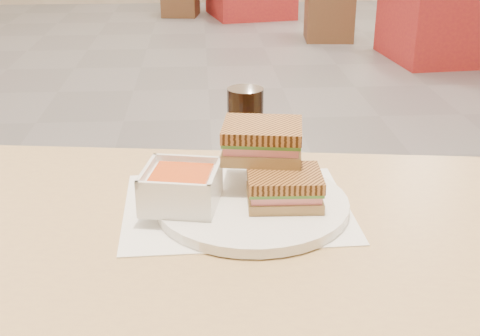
{
  "coord_description": "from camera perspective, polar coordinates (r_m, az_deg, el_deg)",
  "views": [
    {
      "loc": [
        -0.05,
        -2.88,
        1.2
      ],
      "look_at": [
        0.01,
        -2.0,
        0.82
      ],
      "focal_mm": 47.48,
      "sensor_mm": 36.0,
      "label": 1
    }
  ],
  "objects": [
    {
      "name": "main_table",
      "position": [
        0.96,
        6.4,
        -12.83
      ],
      "size": [
        1.28,
        0.85,
        0.75
      ],
      "color": "tan",
      "rests_on": "ground"
    },
    {
      "name": "plate",
      "position": [
        0.98,
        1.13,
        -3.3
      ],
      "size": [
        0.3,
        0.3,
        0.02
      ],
      "color": "white",
      "rests_on": "tray_liner"
    },
    {
      "name": "panini_lower",
      "position": [
        0.96,
        4.0,
        -1.8
      ],
      "size": [
        0.11,
        0.1,
        0.05
      ],
      "color": "#A17B4A",
      "rests_on": "plate"
    },
    {
      "name": "soup_bowl",
      "position": [
        0.96,
        -5.31,
        -1.85
      ],
      "size": [
        0.13,
        0.13,
        0.06
      ],
      "color": "white",
      "rests_on": "plate"
    },
    {
      "name": "cola_glass",
      "position": [
        1.14,
        0.47,
        3.81
      ],
      "size": [
        0.06,
        0.06,
        0.14
      ],
      "color": "black",
      "rests_on": "main_table"
    },
    {
      "name": "tray_liner",
      "position": [
        1.0,
        -0.3,
        -3.53
      ],
      "size": [
        0.36,
        0.28,
        0.0
      ],
      "color": "white",
      "rests_on": "main_table"
    },
    {
      "name": "bg_chair_1l",
      "position": [
        5.87,
        8.01,
        13.59
      ],
      "size": [
        0.44,
        0.44,
        0.46
      ],
      "color": "brown",
      "rests_on": "ground"
    },
    {
      "name": "bg_table_1",
      "position": [
        5.32,
        17.95,
        13.12
      ],
      "size": [
        0.89,
        0.89,
        0.72
      ],
      "color": "#AE291E",
      "rests_on": "ground"
    },
    {
      "name": "panini_upper",
      "position": [
        1.0,
        2.01,
        2.48
      ],
      "size": [
        0.14,
        0.12,
        0.06
      ],
      "color": "#A17B4A",
      "rests_on": "panini_lower"
    }
  ]
}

